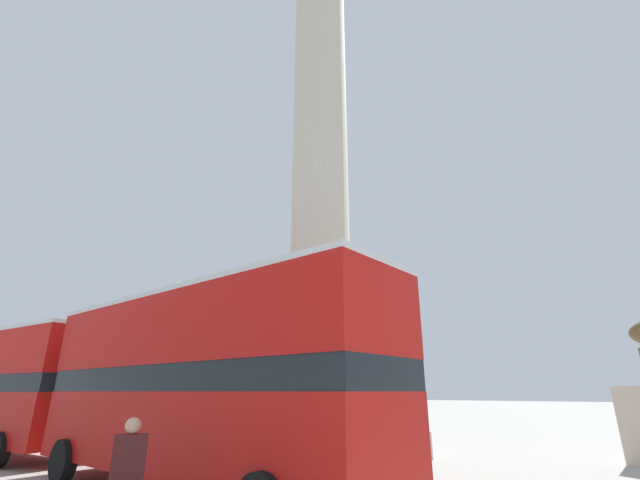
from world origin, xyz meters
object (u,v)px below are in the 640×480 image
(bus_a, at_px, (199,379))
(street_lamp, at_px, (170,366))
(bus_b, at_px, (4,385))
(pedestrian_near_lamp, at_px, (127,474))
(monument_column, at_px, (320,196))

(bus_a, height_order, street_lamp, street_lamp)
(street_lamp, bearing_deg, bus_b, -166.29)
(street_lamp, height_order, pedestrian_near_lamp, street_lamp)
(monument_column, bearing_deg, bus_a, -87.01)
(pedestrian_near_lamp, bearing_deg, street_lamp, 83.64)
(bus_a, height_order, bus_b, bus_a)
(bus_b, bearing_deg, monument_column, 23.19)
(bus_a, relative_size, bus_b, 0.95)
(pedestrian_near_lamp, bearing_deg, bus_b, 110.30)
(monument_column, relative_size, bus_a, 2.20)
(bus_b, xyz_separation_m, pedestrian_near_lamp, (13.34, -2.92, -1.34))
(monument_column, xyz_separation_m, pedestrian_near_lamp, (2.38, -8.14, -8.21))
(pedestrian_near_lamp, bearing_deg, monument_column, 48.96)
(monument_column, bearing_deg, street_lamp, -135.59)
(bus_a, distance_m, bus_b, 11.23)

